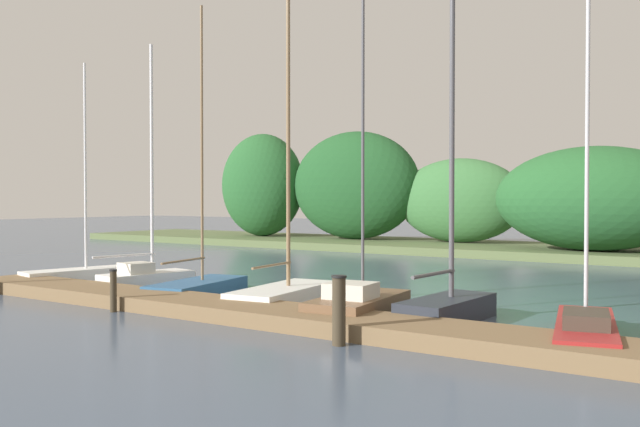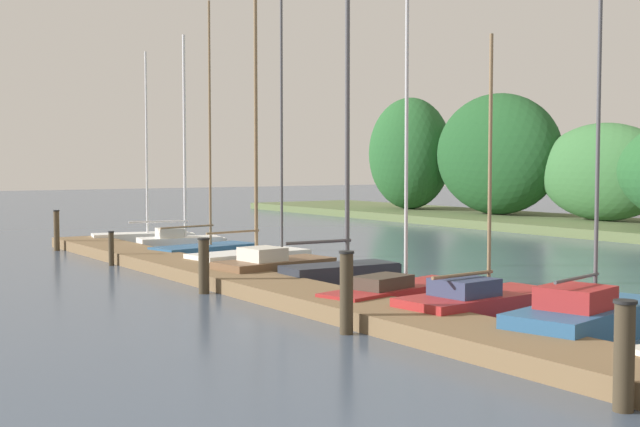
% 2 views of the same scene
% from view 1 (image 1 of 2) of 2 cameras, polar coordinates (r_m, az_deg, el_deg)
% --- Properties ---
extents(dock_pier, '(26.23, 1.80, 0.35)m').
position_cam_1_polar(dock_pier, '(14.39, 3.13, -9.17)').
color(dock_pier, brown).
rests_on(dock_pier, ground).
extents(far_shore, '(65.08, 8.32, 6.89)m').
position_cam_1_polar(far_shore, '(36.00, 16.76, 0.86)').
color(far_shore, '#56663D').
rests_on(far_shore, ground).
extents(sailboat_0, '(1.78, 3.88, 7.25)m').
position_cam_1_polar(sailboat_0, '(24.27, -18.96, -4.66)').
color(sailboat_0, white).
rests_on(sailboat_0, ground).
extents(sailboat_1, '(1.58, 3.39, 7.53)m').
position_cam_1_polar(sailboat_1, '(22.03, -13.96, -4.90)').
color(sailboat_1, white).
rests_on(sailboat_1, ground).
extents(sailboat_2, '(1.97, 3.86, 8.33)m').
position_cam_1_polar(sailboat_2, '(20.33, -9.83, -5.76)').
color(sailboat_2, '#285684').
rests_on(sailboat_2, ground).
extents(sailboat_3, '(1.84, 4.04, 8.08)m').
position_cam_1_polar(sailboat_3, '(18.24, -2.78, -6.35)').
color(sailboat_3, white).
rests_on(sailboat_3, ground).
extents(sailboat_4, '(1.70, 3.51, 8.20)m').
position_cam_1_polar(sailboat_4, '(16.07, 3.32, -7.35)').
color(sailboat_4, brown).
rests_on(sailboat_4, ground).
extents(sailboat_5, '(1.25, 3.28, 7.96)m').
position_cam_1_polar(sailboat_5, '(16.01, 10.65, -7.05)').
color(sailboat_5, '#232833').
rests_on(sailboat_5, ground).
extents(sailboat_6, '(2.01, 4.47, 6.63)m').
position_cam_1_polar(sailboat_6, '(14.41, 21.08, -8.71)').
color(sailboat_6, maroon).
rests_on(sailboat_6, ground).
extents(mooring_piling_1, '(0.19, 0.19, 1.04)m').
position_cam_1_polar(mooring_piling_1, '(17.71, -16.68, -6.11)').
color(mooring_piling_1, '#3D3323').
rests_on(mooring_piling_1, ground).
extents(mooring_piling_2, '(0.29, 0.29, 1.33)m').
position_cam_1_polar(mooring_piling_2, '(13.14, 1.57, -7.97)').
color(mooring_piling_2, '#3D3323').
rests_on(mooring_piling_2, ground).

